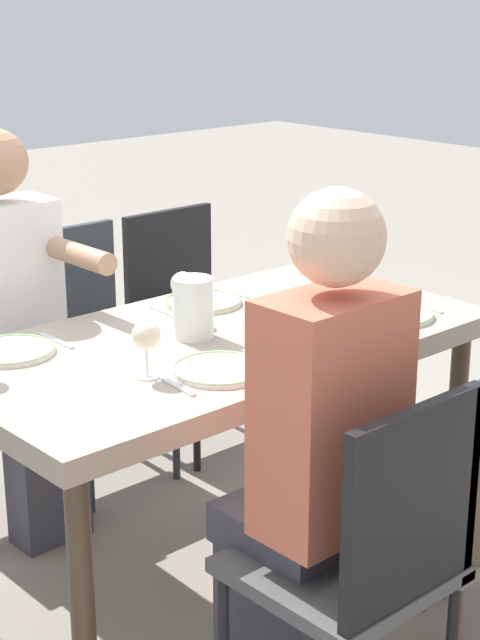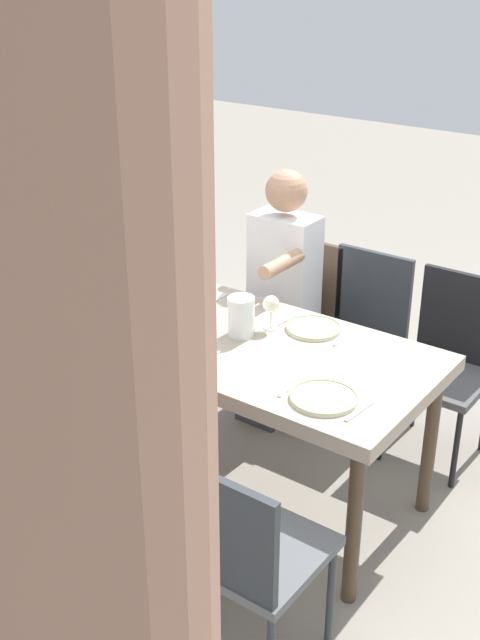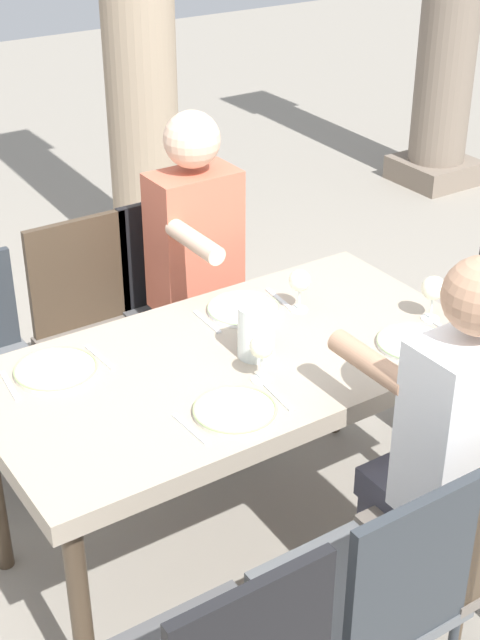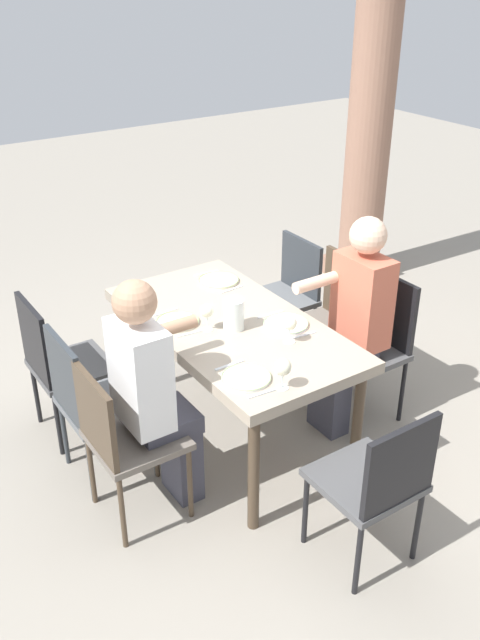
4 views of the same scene
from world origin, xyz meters
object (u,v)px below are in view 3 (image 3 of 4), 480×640
chair_east_north (181,297)px  diner_man_white (203,272)px  chair_mid_north (95,324)px  plate_2 (244,309)px  dining_table (233,377)px  diner_woman_green (443,446)px  wine_glass_1 (262,348)px  plate_1 (235,410)px  chair_mid_south (379,593)px  plate_3 (415,343)px  water_pitcher (256,334)px  wine_glass_2 (300,282)px  wine_glass_3 (433,289)px  plate_0 (56,369)px

chair_east_north → diner_man_white: diner_man_white is taller
chair_mid_north → plate_2: 0.72m
dining_table → diner_woman_green: (0.29, -0.65, 0.01)m
wine_glass_1 → plate_1: bearing=-148.6°
dining_table → chair_mid_south: (-0.10, -0.85, -0.18)m
diner_man_white → plate_1: diner_man_white is taller
plate_3 → water_pitcher: 0.53m
wine_glass_2 → wine_glass_3: 0.45m
chair_east_north → plate_2: chair_east_north is taller
plate_0 → wine_glass_2: wine_glass_2 is taller
wine_glass_1 → chair_east_north: bearing=73.9°
wine_glass_2 → wine_glass_3: (0.34, -0.30, 0.01)m
chair_mid_north → wine_glass_3: wine_glass_3 is taller
wine_glass_1 → plate_3: 0.55m
chair_mid_north → wine_glass_1: size_ratio=5.90×
plate_0 → diner_man_white: bearing=28.5°
diner_woman_green → wine_glass_3: 0.66m
plate_2 → water_pitcher: (-0.13, -0.27, 0.07)m
plate_0 → wine_glass_2: 0.88m
chair_mid_north → plate_0: bearing=-123.6°
chair_east_north → plate_3: chair_east_north is taller
diner_woman_green → plate_2: (-0.09, 0.89, 0.07)m
water_pitcher → chair_east_north: bearing=75.6°
wine_glass_2 → wine_glass_3: bearing=-41.7°
dining_table → chair_mid_south: bearing=-96.5°
plate_1 → wine_glass_3: wine_glass_3 is taller
wine_glass_1 → chair_mid_north: bearing=95.6°
chair_east_north → water_pitcher: water_pitcher is taller
chair_east_north → plate_1: size_ratio=3.77×
chair_mid_north → plate_0: (-0.41, -0.61, 0.26)m
chair_mid_north → chair_mid_south: bearing=-90.0°
chair_east_north → diner_man_white: bearing=-90.9°
diner_woman_green → plate_1: bearing=139.0°
dining_table → diner_woman_green: bearing=-66.1°
plate_0 → wine_glass_2: size_ratio=1.69×
chair_mid_north → wine_glass_1: 1.07m
chair_mid_south → plate_0: size_ratio=3.53×
wine_glass_1 → wine_glass_3: 0.70m
wine_glass_3 → wine_glass_1: bearing=179.8°
chair_mid_north → plate_2: bearing=-64.0°
wine_glass_3 → diner_man_white: bearing=116.4°
dining_table → wine_glass_2: wine_glass_2 is taller
wine_glass_1 → plate_3: bearing=-10.9°
wine_glass_3 → plate_1: bearing=-173.5°
wine_glass_1 → plate_2: 0.46m
water_pitcher → diner_woman_green: bearing=-70.5°
dining_table → plate_3: (0.53, -0.26, 0.08)m
water_pitcher → chair_mid_north: bearing=100.7°
diner_man_white → wine_glass_2: bearing=-82.1°
dining_table → chair_east_north: 0.91m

